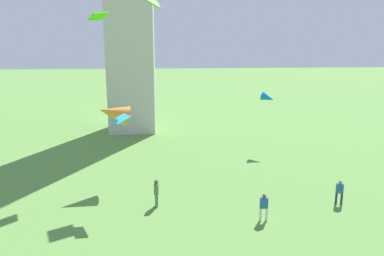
{
  "coord_description": "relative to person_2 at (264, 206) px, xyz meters",
  "views": [
    {
      "loc": [
        -2.37,
        -3.63,
        10.39
      ],
      "look_at": [
        -0.9,
        17.59,
        5.35
      ],
      "focal_mm": 37.33,
      "sensor_mm": 36.0,
      "label": 1
    }
  ],
  "objects": [
    {
      "name": "person_3",
      "position": [
        -6.1,
        2.36,
        0.06
      ],
      "size": [
        0.29,
        0.54,
        1.73
      ],
      "rotation": [
        0.0,
        0.0,
        4.64
      ],
      "color": "#51754C",
      "rests_on": "ground_plane"
    },
    {
      "name": "person_5",
      "position": [
        5.25,
        1.91,
        -0.03
      ],
      "size": [
        0.48,
        0.26,
        1.56
      ],
      "rotation": [
        0.0,
        0.0,
        6.23
      ],
      "color": "#2D3338",
      "rests_on": "ground_plane"
    },
    {
      "name": "kite_flying_0",
      "position": [
        -9.07,
        6.8,
        4.12
      ],
      "size": [
        2.63,
        2.0,
        1.96
      ],
      "rotation": [
        0.0,
        0.0,
        4.98
      ],
      "color": "orange"
    },
    {
      "name": "kite_flying_3",
      "position": [
        -6.33,
        8.76,
        11.7
      ],
      "size": [
        1.3,
        1.96,
        1.15
      ],
      "rotation": [
        0.0,
        0.0,
        1.72
      ],
      "color": "#5DBD24"
    },
    {
      "name": "kite_flying_2",
      "position": [
        -8.15,
        3.3,
        4.43
      ],
      "size": [
        1.33,
        1.58,
        0.47
      ],
      "rotation": [
        0.0,
        0.0,
        5.13
      ],
      "color": "#2DBCB3"
    },
    {
      "name": "person_2",
      "position": [
        0.0,
        0.0,
        0.0
      ],
      "size": [
        0.5,
        0.28,
        1.62
      ],
      "rotation": [
        0.0,
        0.0,
        0.09
      ],
      "color": "silver",
      "rests_on": "ground_plane"
    },
    {
      "name": "kite_flying_5",
      "position": [
        3.73,
        14.24,
        3.87
      ],
      "size": [
        1.53,
        1.38,
        1.08
      ],
      "rotation": [
        0.0,
        0.0,
        1.01
      ],
      "color": "#0B77D6"
    },
    {
      "name": "kite_flying_1",
      "position": [
        -10.19,
        9.64,
        10.7
      ],
      "size": [
        1.51,
        1.59,
        0.65
      ],
      "rotation": [
        0.0,
        0.0,
        0.83
      ],
      "color": "#57EC0E"
    }
  ]
}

